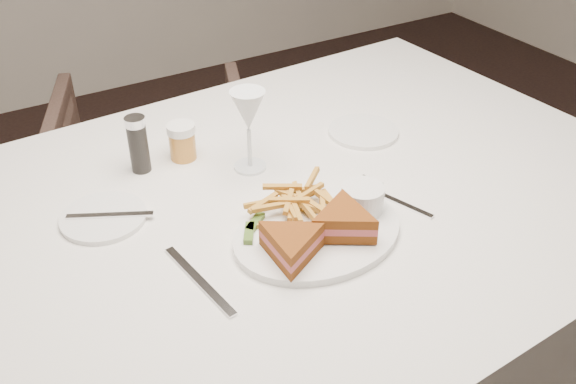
% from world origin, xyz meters
% --- Properties ---
extents(table, '(1.63, 1.13, 0.75)m').
position_xyz_m(table, '(-0.19, 0.23, 0.38)').
color(table, silver).
rests_on(table, ground).
extents(chair_far, '(0.79, 0.76, 0.64)m').
position_xyz_m(chair_far, '(-0.14, 1.12, 0.32)').
color(chair_far, '#4A362E').
rests_on(chair_far, ground).
extents(table_setting, '(0.77, 0.56, 0.18)m').
position_xyz_m(table_setting, '(-0.19, 0.18, 0.79)').
color(table_setting, white).
rests_on(table_setting, table).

